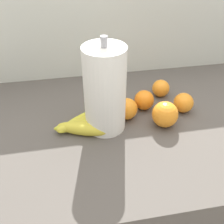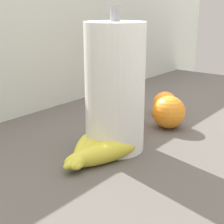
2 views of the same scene
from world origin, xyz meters
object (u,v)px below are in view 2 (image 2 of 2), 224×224
Objects in this scene: banana_bunch at (95,150)px; orange_far_right at (165,103)px; paper_towel_roll at (115,88)px; orange_front at (169,112)px; orange_right at (125,101)px; orange_back_left at (124,121)px; orange_back_right at (127,111)px.

banana_bunch is 0.35m from orange_far_right.
orange_far_right is 0.30m from paper_towel_roll.
banana_bunch is 3.19× the size of orange_far_right.
orange_front is 0.28× the size of paper_towel_roll.
paper_towel_roll is (-0.23, -0.14, 0.10)m from orange_right.
orange_back_right is at bearing 29.86° from orange_back_left.
banana_bunch is at bearing -166.91° from orange_back_left.
orange_back_right is at bearing 163.06° from orange_far_right.
orange_right reaches higher than banana_bunch.
paper_towel_roll is at bearing -173.31° from orange_far_right.
orange_front reaches higher than orange_back_right.
banana_bunch is at bearing 174.27° from orange_front.
orange_right is at bearing 75.40° from orange_front.
orange_back_left is 1.04× the size of orange_back_right.
paper_towel_roll is at bearing 2.55° from banana_bunch.
orange_back_right is 0.11m from orange_right.
orange_back_right is 0.82× the size of orange_front.
orange_back_right is (0.22, 0.07, 0.02)m from banana_bunch.
orange_far_right is 0.81× the size of orange_front.
paper_towel_roll is (-0.15, -0.07, 0.10)m from orange_back_right.
paper_towel_roll reaches higher than orange_right.
orange_back_left is 0.20m from orange_far_right.
orange_back_right is 0.19m from paper_towel_roll.
orange_back_left is 0.08m from orange_back_right.
orange_far_right reaches higher than banana_bunch.
banana_bunch is at bearing -154.62° from orange_right.
orange_front is (-0.09, -0.06, 0.01)m from orange_far_right.
orange_right is at bearing 31.07° from paper_towel_roll.
orange_back_left is 1.12× the size of orange_right.
paper_towel_roll is (-0.19, 0.03, 0.09)m from orange_front.
orange_right is at bearing 39.03° from orange_back_right.
orange_back_right is at bearing 111.68° from orange_front.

